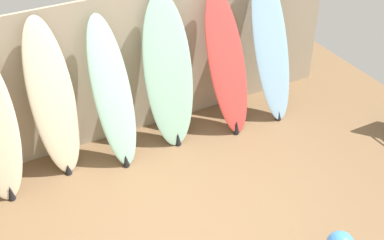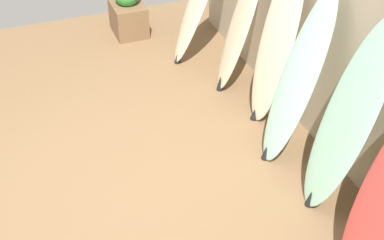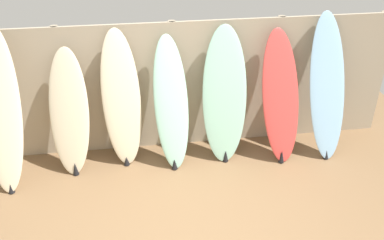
{
  "view_description": "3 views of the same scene",
  "coord_description": "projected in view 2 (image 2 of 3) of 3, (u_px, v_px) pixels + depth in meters",
  "views": [
    {
      "loc": [
        -1.62,
        -3.15,
        3.97
      ],
      "look_at": [
        0.5,
        0.84,
        0.78
      ],
      "focal_mm": 50.0,
      "sensor_mm": 36.0,
      "label": 1
    },
    {
      "loc": [
        3.39,
        -0.72,
        3.46
      ],
      "look_at": [
        -0.03,
        0.58,
        0.71
      ],
      "focal_mm": 50.0,
      "sensor_mm": 36.0,
      "label": 2
    },
    {
      "loc": [
        -0.51,
        -3.21,
        3.4
      ],
      "look_at": [
        0.11,
        1.0,
        0.95
      ],
      "focal_mm": 40.0,
      "sensor_mm": 36.0,
      "label": 3
    }
  ],
  "objects": [
    {
      "name": "ground",
      "position": [
        133.0,
        199.0,
        4.82
      ],
      "size": [
        7.68,
        7.68,
        0.0
      ],
      "primitive_type": "plane",
      "color": "brown"
    },
    {
      "name": "fence_back",
      "position": [
        340.0,
        72.0,
        4.84
      ],
      "size": [
        6.08,
        0.11,
        1.8
      ],
      "color": "tan",
      "rests_on": "ground"
    },
    {
      "name": "surfboard_cream_1",
      "position": [
        240.0,
        26.0,
        5.82
      ],
      "size": [
        0.56,
        0.56,
        1.61
      ],
      "color": "beige",
      "rests_on": "ground"
    },
    {
      "name": "surfboard_cream_2",
      "position": [
        276.0,
        43.0,
        5.29
      ],
      "size": [
        0.54,
        0.48,
        1.8
      ],
      "color": "beige",
      "rests_on": "ground"
    },
    {
      "name": "surfboard_seafoam_3",
      "position": [
        297.0,
        82.0,
        4.82
      ],
      "size": [
        0.5,
        0.63,
        1.71
      ],
      "color": "#9ED6BC",
      "rests_on": "ground"
    },
    {
      "name": "surfboard_seafoam_4",
      "position": [
        346.0,
        121.0,
        4.28
      ],
      "size": [
        0.62,
        0.56,
        1.79
      ],
      "color": "#9ED6BC",
      "rests_on": "ground"
    },
    {
      "name": "planter_box",
      "position": [
        128.0,
        11.0,
        7.18
      ],
      "size": [
        0.56,
        0.42,
        0.74
      ],
      "color": "brown",
      "rests_on": "ground"
    }
  ]
}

